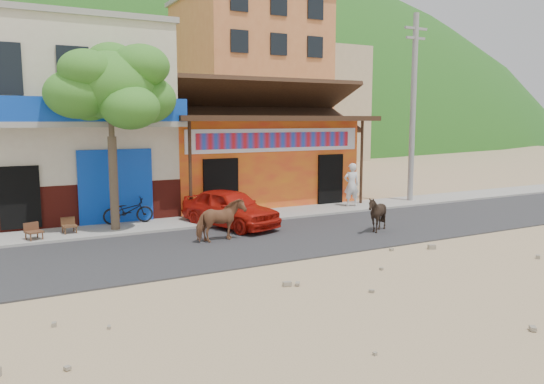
# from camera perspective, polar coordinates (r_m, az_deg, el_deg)

# --- Properties ---
(ground) EXTENTS (120.00, 120.00, 0.00)m
(ground) POSITION_cam_1_polar(r_m,az_deg,el_deg) (14.53, 6.77, -6.82)
(ground) COLOR #9E825B
(ground) RESTS_ON ground
(road) EXTENTS (60.00, 5.00, 0.04)m
(road) POSITION_cam_1_polar(r_m,az_deg,el_deg) (16.58, 1.81, -4.87)
(road) COLOR #28282B
(road) RESTS_ON ground
(sidewalk) EXTENTS (60.00, 2.00, 0.12)m
(sidewalk) POSITION_cam_1_polar(r_m,az_deg,el_deg) (19.61, -3.32, -2.77)
(sidewalk) COLOR gray
(sidewalk) RESTS_ON ground
(dance_club) EXTENTS (8.00, 6.00, 3.60)m
(dance_club) POSITION_cam_1_polar(r_m,az_deg,el_deg) (23.82, -3.04, 3.33)
(dance_club) COLOR orange
(dance_club) RESTS_ON ground
(cafe_building) EXTENTS (7.00, 6.00, 7.00)m
(cafe_building) POSITION_cam_1_polar(r_m,az_deg,el_deg) (21.66, -21.48, 6.86)
(cafe_building) COLOR beige
(cafe_building) RESTS_ON ground
(apartment_front) EXTENTS (9.00, 9.00, 12.00)m
(apartment_front) POSITION_cam_1_polar(r_m,az_deg,el_deg) (39.47, -2.53, 11.20)
(apartment_front) COLOR #CC723F
(apartment_front) RESTS_ON ground
(apartment_rear) EXTENTS (8.00, 8.00, 10.00)m
(apartment_rear) POSITION_cam_1_polar(r_m,az_deg,el_deg) (49.04, 4.01, 9.35)
(apartment_rear) COLOR tan
(apartment_rear) RESTS_ON ground
(hillside) EXTENTS (100.00, 40.00, 24.00)m
(hillside) POSITION_cam_1_polar(r_m,az_deg,el_deg) (82.32, -23.04, 13.01)
(hillside) COLOR #194C14
(hillside) RESTS_ON ground
(tree) EXTENTS (3.00, 3.00, 6.00)m
(tree) POSITION_cam_1_polar(r_m,az_deg,el_deg) (17.66, -16.85, 5.74)
(tree) COLOR #2D721E
(tree) RESTS_ON sidewalk
(utility_pole) EXTENTS (0.24, 0.24, 8.00)m
(utility_pole) POSITION_cam_1_polar(r_m,az_deg,el_deg) (23.92, 14.93, 8.66)
(utility_pole) COLOR gray
(utility_pole) RESTS_ON sidewalk
(cow_tan) EXTENTS (1.57, 0.89, 1.25)m
(cow_tan) POSITION_cam_1_polar(r_m,az_deg,el_deg) (15.90, -5.55, -3.07)
(cow_tan) COLOR brown
(cow_tan) RESTS_ON road
(cow_dark) EXTENTS (1.22, 1.13, 1.17)m
(cow_dark) POSITION_cam_1_polar(r_m,az_deg,el_deg) (17.46, 11.23, -2.34)
(cow_dark) COLOR black
(cow_dark) RESTS_ON road
(red_car) EXTENTS (2.66, 4.10, 1.30)m
(red_car) POSITION_cam_1_polar(r_m,az_deg,el_deg) (17.98, -4.55, -1.71)
(red_car) COLOR #B8170D
(red_car) RESTS_ON road
(scooter) EXTENTS (1.71, 0.71, 0.88)m
(scooter) POSITION_cam_1_polar(r_m,az_deg,el_deg) (18.78, -15.22, -1.96)
(scooter) COLOR black
(scooter) RESTS_ON sidewalk
(pedestrian) EXTENTS (0.74, 0.59, 1.77)m
(pedestrian) POSITION_cam_1_polar(r_m,az_deg,el_deg) (21.95, 8.55, 0.79)
(pedestrian) COLOR silver
(pedestrian) RESTS_ON sidewalk
(cafe_chair_left) EXTENTS (0.55, 0.55, 0.93)m
(cafe_chair_left) POSITION_cam_1_polar(r_m,az_deg,el_deg) (17.20, -24.28, -3.17)
(cafe_chair_left) COLOR #51301B
(cafe_chair_left) RESTS_ON sidewalk
(cafe_chair_right) EXTENTS (0.46, 0.46, 0.91)m
(cafe_chair_right) POSITION_cam_1_polar(r_m,az_deg,el_deg) (17.77, -21.01, -2.71)
(cafe_chair_right) COLOR #453217
(cafe_chair_right) RESTS_ON sidewalk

